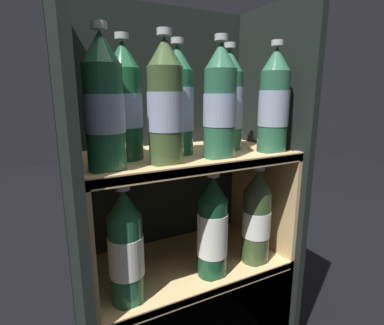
# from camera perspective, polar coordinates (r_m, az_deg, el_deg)

# --- Properties ---
(fridge_back_wall) EXTENTS (0.59, 0.02, 1.01)m
(fridge_back_wall) POSITION_cam_1_polar(r_m,az_deg,el_deg) (0.96, -5.68, -2.70)
(fridge_back_wall) COLOR black
(fridge_back_wall) RESTS_ON ground_plane
(fridge_side_left) EXTENTS (0.02, 0.34, 1.01)m
(fridge_side_left) POSITION_cam_1_polar(r_m,az_deg,el_deg) (0.75, -21.76, -8.26)
(fridge_side_left) COLOR black
(fridge_side_left) RESTS_ON ground_plane
(fridge_side_right) EXTENTS (0.02, 0.34, 1.01)m
(fridge_side_right) POSITION_cam_1_polar(r_m,az_deg,el_deg) (0.97, 13.84, -2.81)
(fridge_side_right) COLOR black
(fridge_side_right) RESTS_ON ground_plane
(shelf_lower) EXTENTS (0.55, 0.30, 0.30)m
(shelf_lower) POSITION_cam_1_polar(r_m,az_deg,el_deg) (0.94, -1.11, -21.75)
(shelf_lower) COLOR tan
(shelf_lower) RESTS_ON ground_plane
(shelf_upper) EXTENTS (0.55, 0.30, 0.61)m
(shelf_upper) POSITION_cam_1_polar(r_m,az_deg,el_deg) (0.84, -1.25, -10.38)
(shelf_upper) COLOR tan
(shelf_upper) RESTS_ON ground_plane
(bottle_upper_front_0) EXTENTS (0.08, 0.08, 0.28)m
(bottle_upper_front_0) POSITION_cam_1_polar(r_m,az_deg,el_deg) (0.62, -16.41, 10.26)
(bottle_upper_front_0) COLOR #1E5638
(bottle_upper_front_0) RESTS_ON shelf_upper
(bottle_upper_front_1) EXTENTS (0.08, 0.08, 0.28)m
(bottle_upper_front_1) POSITION_cam_1_polar(r_m,az_deg,el_deg) (0.66, -5.05, 10.83)
(bottle_upper_front_1) COLOR #384C28
(bottle_upper_front_1) RESTS_ON shelf_upper
(bottle_upper_front_2) EXTENTS (0.08, 0.08, 0.28)m
(bottle_upper_front_2) POSITION_cam_1_polar(r_m,az_deg,el_deg) (0.72, 5.35, 11.05)
(bottle_upper_front_2) COLOR #285B42
(bottle_upper_front_2) RESTS_ON shelf_upper
(bottle_upper_front_3) EXTENTS (0.08, 0.08, 0.28)m
(bottle_upper_front_3) POSITION_cam_1_polar(r_m,az_deg,el_deg) (0.83, 15.32, 10.85)
(bottle_upper_front_3) COLOR #285B42
(bottle_upper_front_3) RESTS_ON shelf_upper
(bottle_upper_back_0) EXTENTS (0.08, 0.08, 0.28)m
(bottle_upper_back_0) POSITION_cam_1_polar(r_m,az_deg,el_deg) (0.72, -12.65, 10.78)
(bottle_upper_back_0) COLOR #194C2D
(bottle_upper_back_0) RESTS_ON shelf_upper
(bottle_upper_back_1) EXTENTS (0.08, 0.08, 0.28)m
(bottle_upper_back_1) POSITION_cam_1_polar(r_m,az_deg,el_deg) (0.77, -2.71, 11.11)
(bottle_upper_back_1) COLOR #1E5638
(bottle_upper_back_1) RESTS_ON shelf_upper
(bottle_upper_back_2) EXTENTS (0.08, 0.08, 0.28)m
(bottle_upper_back_2) POSITION_cam_1_polar(r_m,az_deg,el_deg) (0.84, 6.96, 11.20)
(bottle_upper_back_2) COLOR #285B42
(bottle_upper_back_2) RESTS_ON shelf_upper
(bottle_lower_front_0) EXTENTS (0.08, 0.08, 0.28)m
(bottle_lower_front_0) POSITION_cam_1_polar(r_m,az_deg,el_deg) (0.72, -12.45, -15.90)
(bottle_lower_front_0) COLOR #1E5638
(bottle_lower_front_0) RESTS_ON shelf_lower
(bottle_lower_front_1) EXTENTS (0.08, 0.08, 0.28)m
(bottle_lower_front_1) POSITION_cam_1_polar(r_m,az_deg,el_deg) (0.79, 3.91, -12.58)
(bottle_lower_front_1) COLOR #144228
(bottle_lower_front_1) RESTS_ON shelf_lower
(bottle_lower_front_2) EXTENTS (0.08, 0.08, 0.28)m
(bottle_lower_front_2) POSITION_cam_1_polar(r_m,az_deg,el_deg) (0.87, 12.20, -10.33)
(bottle_lower_front_2) COLOR #384C28
(bottle_lower_front_2) RESTS_ON shelf_lower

